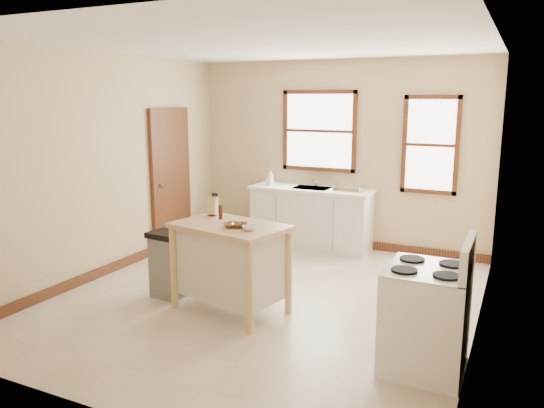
{
  "coord_description": "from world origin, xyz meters",
  "views": [
    {
      "loc": [
        2.54,
        -5.12,
        2.26
      ],
      "look_at": [
        -0.1,
        0.4,
        1.02
      ],
      "focal_mm": 35.0,
      "sensor_mm": 36.0,
      "label": 1
    }
  ],
  "objects_px": {
    "dish_rack": "(349,188)",
    "bowl_b": "(240,225)",
    "knife_block": "(212,207)",
    "soap_bottle_b": "(269,179)",
    "trash_bin": "(168,264)",
    "bowl_c": "(250,228)",
    "pepper_grinder": "(221,212)",
    "kitchen_island": "(230,268)",
    "bowl_a": "(232,225)",
    "gas_stove": "(426,304)",
    "soap_bottle_a": "(271,178)"
  },
  "relations": [
    {
      "from": "dish_rack",
      "to": "kitchen_island",
      "type": "distance_m",
      "value": 2.71
    },
    {
      "from": "soap_bottle_a",
      "to": "pepper_grinder",
      "type": "distance_m",
      "value": 2.52
    },
    {
      "from": "gas_stove",
      "to": "dish_rack",
      "type": "bearing_deg",
      "value": 118.34
    },
    {
      "from": "kitchen_island",
      "to": "trash_bin",
      "type": "bearing_deg",
      "value": -171.6
    },
    {
      "from": "soap_bottle_b",
      "to": "trash_bin",
      "type": "relative_size",
      "value": 0.24
    },
    {
      "from": "bowl_c",
      "to": "gas_stove",
      "type": "height_order",
      "value": "gas_stove"
    },
    {
      "from": "kitchen_island",
      "to": "bowl_b",
      "type": "bearing_deg",
      "value": -10.22
    },
    {
      "from": "dish_rack",
      "to": "gas_stove",
      "type": "xyz_separation_m",
      "value": [
        1.62,
        -3.0,
        -0.39
      ]
    },
    {
      "from": "kitchen_island",
      "to": "bowl_a",
      "type": "distance_m",
      "value": 0.51
    },
    {
      "from": "knife_block",
      "to": "bowl_c",
      "type": "bearing_deg",
      "value": -43.76
    },
    {
      "from": "dish_rack",
      "to": "bowl_b",
      "type": "distance_m",
      "value": 2.7
    },
    {
      "from": "bowl_a",
      "to": "bowl_c",
      "type": "height_order",
      "value": "bowl_c"
    },
    {
      "from": "soap_bottle_b",
      "to": "gas_stove",
      "type": "xyz_separation_m",
      "value": [
        2.89,
        -2.98,
        -0.43
      ]
    },
    {
      "from": "dish_rack",
      "to": "bowl_a",
      "type": "bearing_deg",
      "value": -105.28
    },
    {
      "from": "bowl_b",
      "to": "trash_bin",
      "type": "relative_size",
      "value": 0.22
    },
    {
      "from": "bowl_a",
      "to": "kitchen_island",
      "type": "bearing_deg",
      "value": 129.66
    },
    {
      "from": "dish_rack",
      "to": "bowl_c",
      "type": "xyz_separation_m",
      "value": [
        -0.17,
        -2.75,
        0.0
      ]
    },
    {
      "from": "trash_bin",
      "to": "bowl_c",
      "type": "bearing_deg",
      "value": -2.81
    },
    {
      "from": "soap_bottle_a",
      "to": "gas_stove",
      "type": "height_order",
      "value": "gas_stove"
    },
    {
      "from": "kitchen_island",
      "to": "bowl_a",
      "type": "xyz_separation_m",
      "value": [
        0.08,
        -0.09,
        0.5
      ]
    },
    {
      "from": "pepper_grinder",
      "to": "bowl_b",
      "type": "bearing_deg",
      "value": -32.67
    },
    {
      "from": "knife_block",
      "to": "bowl_a",
      "type": "height_order",
      "value": "knife_block"
    },
    {
      "from": "knife_block",
      "to": "bowl_b",
      "type": "distance_m",
      "value": 0.66
    },
    {
      "from": "soap_bottle_b",
      "to": "knife_block",
      "type": "distance_m",
      "value": 2.34
    },
    {
      "from": "gas_stove",
      "to": "pepper_grinder",
      "type": "bearing_deg",
      "value": 166.52
    },
    {
      "from": "dish_rack",
      "to": "knife_block",
      "type": "xyz_separation_m",
      "value": [
        -0.86,
        -2.32,
        0.08
      ]
    },
    {
      "from": "dish_rack",
      "to": "trash_bin",
      "type": "xyz_separation_m",
      "value": [
        -1.32,
        -2.57,
        -0.59
      ]
    },
    {
      "from": "soap_bottle_a",
      "to": "bowl_a",
      "type": "relative_size",
      "value": 1.26
    },
    {
      "from": "kitchen_island",
      "to": "soap_bottle_a",
      "type": "bearing_deg",
      "value": 118.32
    },
    {
      "from": "dish_rack",
      "to": "pepper_grinder",
      "type": "relative_size",
      "value": 2.74
    },
    {
      "from": "soap_bottle_a",
      "to": "soap_bottle_b",
      "type": "height_order",
      "value": "soap_bottle_a"
    },
    {
      "from": "knife_block",
      "to": "soap_bottle_b",
      "type": "bearing_deg",
      "value": 87.64
    },
    {
      "from": "pepper_grinder",
      "to": "bowl_c",
      "type": "relative_size",
      "value": 1.02
    },
    {
      "from": "kitchen_island",
      "to": "trash_bin",
      "type": "height_order",
      "value": "kitchen_island"
    },
    {
      "from": "soap_bottle_a",
      "to": "bowl_b",
      "type": "height_order",
      "value": "soap_bottle_a"
    },
    {
      "from": "knife_block",
      "to": "soap_bottle_a",
      "type": "bearing_deg",
      "value": 87.23
    },
    {
      "from": "soap_bottle_a",
      "to": "bowl_a",
      "type": "height_order",
      "value": "soap_bottle_a"
    },
    {
      "from": "dish_rack",
      "to": "pepper_grinder",
      "type": "height_order",
      "value": "pepper_grinder"
    },
    {
      "from": "trash_bin",
      "to": "dish_rack",
      "type": "bearing_deg",
      "value": 68.88
    },
    {
      "from": "dish_rack",
      "to": "pepper_grinder",
      "type": "bearing_deg",
      "value": -112.62
    },
    {
      "from": "kitchen_island",
      "to": "bowl_b",
      "type": "distance_m",
      "value": 0.52
    },
    {
      "from": "soap_bottle_b",
      "to": "bowl_a",
      "type": "distance_m",
      "value": 2.83
    },
    {
      "from": "knife_block",
      "to": "gas_stove",
      "type": "relative_size",
      "value": 0.17
    },
    {
      "from": "knife_block",
      "to": "bowl_b",
      "type": "height_order",
      "value": "knife_block"
    },
    {
      "from": "bowl_c",
      "to": "soap_bottle_b",
      "type": "bearing_deg",
      "value": 111.94
    },
    {
      "from": "bowl_c",
      "to": "bowl_b",
      "type": "bearing_deg",
      "value": 155.87
    },
    {
      "from": "dish_rack",
      "to": "trash_bin",
      "type": "relative_size",
      "value": 0.54
    },
    {
      "from": "dish_rack",
      "to": "bowl_a",
      "type": "height_order",
      "value": "dish_rack"
    },
    {
      "from": "soap_bottle_a",
      "to": "dish_rack",
      "type": "height_order",
      "value": "soap_bottle_a"
    },
    {
      "from": "soap_bottle_a",
      "to": "trash_bin",
      "type": "bearing_deg",
      "value": -106.45
    }
  ]
}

